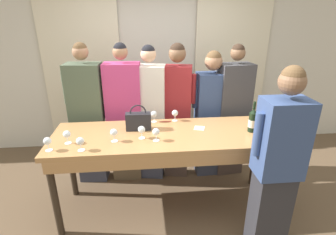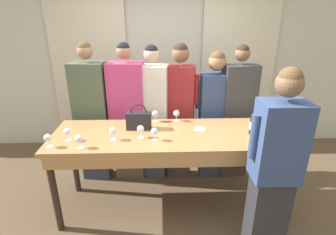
# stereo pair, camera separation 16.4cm
# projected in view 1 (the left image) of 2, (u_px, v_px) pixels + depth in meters

# --- Properties ---
(ground_plane) EXTENTS (18.00, 18.00, 0.00)m
(ground_plane) POSITION_uv_depth(u_px,v_px,m) (169.00, 205.00, 3.16)
(ground_plane) COLOR brown
(wall_back) EXTENTS (12.00, 0.06, 2.80)m
(wall_back) POSITION_uv_depth(u_px,v_px,m) (158.00, 63.00, 4.24)
(wall_back) COLOR beige
(wall_back) RESTS_ON ground_plane
(curtain_panel_left) EXTENTS (1.18, 0.03, 2.69)m
(curtain_panel_left) POSITION_uv_depth(u_px,v_px,m) (83.00, 69.00, 4.09)
(curtain_panel_left) COLOR beige
(curtain_panel_left) RESTS_ON ground_plane
(curtain_panel_right) EXTENTS (1.18, 0.03, 2.69)m
(curtain_panel_right) POSITION_uv_depth(u_px,v_px,m) (230.00, 66.00, 4.30)
(curtain_panel_right) COLOR beige
(curtain_panel_right) RESTS_ON ground_plane
(tasting_bar) EXTENTS (2.47, 0.81, 0.96)m
(tasting_bar) POSITION_uv_depth(u_px,v_px,m) (169.00, 143.00, 2.81)
(tasting_bar) COLOR #B27F4C
(tasting_bar) RESTS_ON ground_plane
(wine_bottle) EXTENTS (0.08, 0.08, 0.34)m
(wine_bottle) POSITION_uv_depth(u_px,v_px,m) (253.00, 121.00, 2.80)
(wine_bottle) COLOR black
(wine_bottle) RESTS_ON tasting_bar
(handbag) EXTENTS (0.27, 0.10, 0.29)m
(handbag) POSITION_uv_depth(u_px,v_px,m) (138.00, 121.00, 2.86)
(handbag) COLOR #232328
(handbag) RESTS_ON tasting_bar
(wine_glass_front_left) EXTENTS (0.07, 0.07, 0.14)m
(wine_glass_front_left) POSITION_uv_depth(u_px,v_px,m) (67.00, 135.00, 2.55)
(wine_glass_front_left) COLOR white
(wine_glass_front_left) RESTS_ON tasting_bar
(wine_glass_front_mid) EXTENTS (0.07, 0.07, 0.14)m
(wine_glass_front_mid) POSITION_uv_depth(u_px,v_px,m) (114.00, 133.00, 2.59)
(wine_glass_front_mid) COLOR white
(wine_glass_front_mid) RESTS_ON tasting_bar
(wine_glass_front_right) EXTENTS (0.07, 0.07, 0.14)m
(wine_glass_front_right) POSITION_uv_depth(u_px,v_px,m) (142.00, 130.00, 2.66)
(wine_glass_front_right) COLOR white
(wine_glass_front_right) RESTS_ON tasting_bar
(wine_glass_center_left) EXTENTS (0.07, 0.07, 0.14)m
(wine_glass_center_left) POSITION_uv_depth(u_px,v_px,m) (156.00, 132.00, 2.61)
(wine_glass_center_left) COLOR white
(wine_glass_center_left) RESTS_ON tasting_bar
(wine_glass_center_mid) EXTENTS (0.07, 0.07, 0.14)m
(wine_glass_center_mid) POSITION_uv_depth(u_px,v_px,m) (80.00, 141.00, 2.42)
(wine_glass_center_mid) COLOR white
(wine_glass_center_mid) RESTS_ON tasting_bar
(wine_glass_center_right) EXTENTS (0.07, 0.07, 0.14)m
(wine_glass_center_right) POSITION_uv_depth(u_px,v_px,m) (47.00, 142.00, 2.42)
(wine_glass_center_right) COLOR white
(wine_glass_center_right) RESTS_ON tasting_bar
(wine_glass_back_left) EXTENTS (0.07, 0.07, 0.14)m
(wine_glass_back_left) POSITION_uv_depth(u_px,v_px,m) (154.00, 114.00, 3.06)
(wine_glass_back_left) COLOR white
(wine_glass_back_left) RESTS_ON tasting_bar
(wine_glass_back_mid) EXTENTS (0.07, 0.07, 0.14)m
(wine_glass_back_mid) POSITION_uv_depth(u_px,v_px,m) (175.00, 113.00, 3.09)
(wine_glass_back_mid) COLOR white
(wine_glass_back_mid) RESTS_ON tasting_bar
(napkin) EXTENTS (0.14, 0.14, 0.00)m
(napkin) POSITION_uv_depth(u_px,v_px,m) (199.00, 128.00, 2.92)
(napkin) COLOR white
(napkin) RESTS_ON tasting_bar
(pen) EXTENTS (0.14, 0.02, 0.01)m
(pen) POSITION_uv_depth(u_px,v_px,m) (165.00, 122.00, 3.09)
(pen) COLOR maroon
(pen) RESTS_ON tasting_bar
(guest_olive_jacket) EXTENTS (0.54, 0.30, 1.85)m
(guest_olive_jacket) POSITION_uv_depth(u_px,v_px,m) (88.00, 116.00, 3.34)
(guest_olive_jacket) COLOR #383D51
(guest_olive_jacket) RESTS_ON ground_plane
(guest_pink_top) EXTENTS (0.56, 0.27, 1.84)m
(guest_pink_top) POSITION_uv_depth(u_px,v_px,m) (124.00, 115.00, 3.39)
(guest_pink_top) COLOR brown
(guest_pink_top) RESTS_ON ground_plane
(guest_cream_sweater) EXTENTS (0.51, 0.31, 1.81)m
(guest_cream_sweater) POSITION_uv_depth(u_px,v_px,m) (150.00, 115.00, 3.42)
(guest_cream_sweater) COLOR #383D51
(guest_cream_sweater) RESTS_ON ground_plane
(guest_striped_shirt) EXTENTS (0.49, 0.27, 1.83)m
(guest_striped_shirt) POSITION_uv_depth(u_px,v_px,m) (177.00, 110.00, 3.43)
(guest_striped_shirt) COLOR #473833
(guest_striped_shirt) RESTS_ON ground_plane
(guest_navy_coat) EXTENTS (0.50, 0.27, 1.73)m
(guest_navy_coat) POSITION_uv_depth(u_px,v_px,m) (210.00, 114.00, 3.50)
(guest_navy_coat) COLOR #383D51
(guest_navy_coat) RESTS_ON ground_plane
(guest_beige_cap) EXTENTS (0.54, 0.31, 1.81)m
(guest_beige_cap) POSITION_uv_depth(u_px,v_px,m) (232.00, 112.00, 3.52)
(guest_beige_cap) COLOR #473833
(guest_beige_cap) RESTS_ON ground_plane
(host_pouring) EXTENTS (0.49, 0.27, 1.80)m
(host_pouring) POSITION_uv_depth(u_px,v_px,m) (277.00, 167.00, 2.25)
(host_pouring) COLOR #28282D
(host_pouring) RESTS_ON ground_plane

